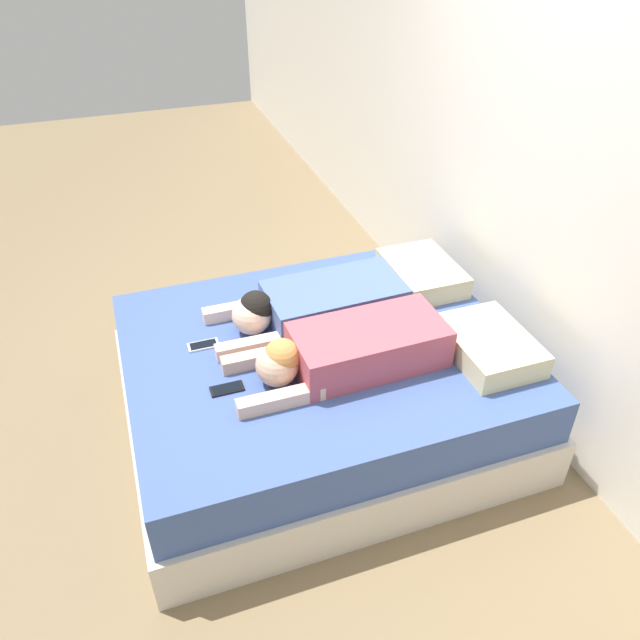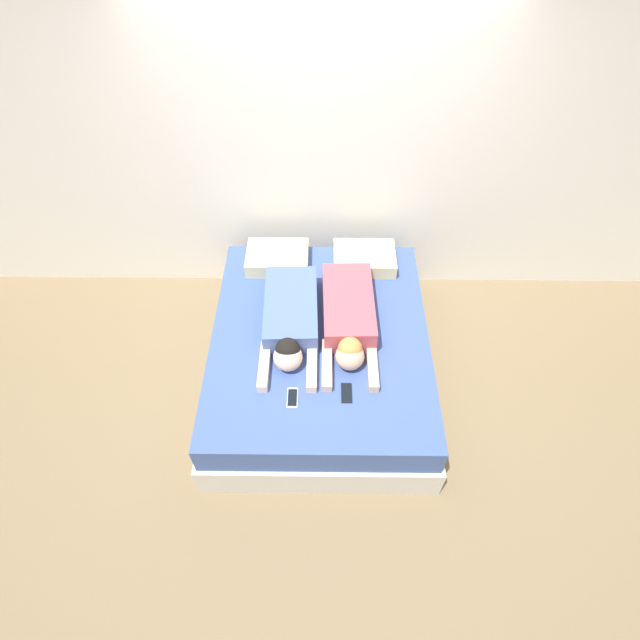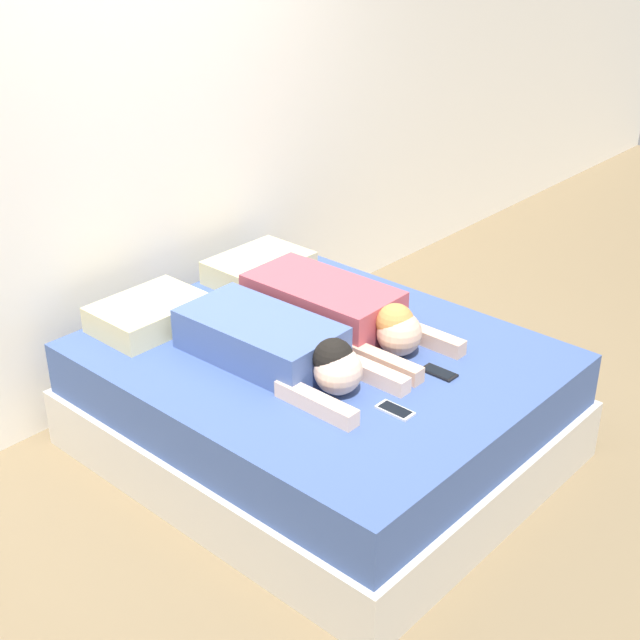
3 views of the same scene
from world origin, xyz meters
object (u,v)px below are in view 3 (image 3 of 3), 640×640
at_px(pillow_head_right, 259,268).
at_px(bed, 320,401).
at_px(person_left, 279,345).
at_px(cell_phone_right, 439,372).
at_px(person_right, 340,310).
at_px(cell_phone_left, 395,410).
at_px(pillow_head_left, 150,314).

bearing_deg(pillow_head_right, bed, -115.60).
distance_m(person_left, cell_phone_right, 0.70).
relative_size(bed, person_left, 1.90).
distance_m(bed, cell_phone_right, 0.62).
distance_m(person_left, person_right, 0.43).
bearing_deg(pillow_head_right, person_left, -129.25).
bearing_deg(cell_phone_left, bed, 72.40).
distance_m(pillow_head_left, person_left, 0.73).
xyz_separation_m(bed, pillow_head_left, (-0.36, 0.75, 0.34)).
relative_size(person_left, person_right, 0.99).
bearing_deg(cell_phone_right, pillow_head_right, 82.07).
bearing_deg(person_left, pillow_head_right, 50.75).
height_order(pillow_head_right, cell_phone_left, pillow_head_right).
bearing_deg(bed, cell_phone_right, -70.61).
distance_m(pillow_head_right, cell_phone_left, 1.43).
height_order(pillow_head_left, person_right, person_right).
distance_m(pillow_head_left, person_right, 0.90).
bearing_deg(person_right, cell_phone_right, -92.48).
xyz_separation_m(person_right, cell_phone_right, (-0.03, -0.59, -0.10)).
relative_size(person_left, cell_phone_right, 6.76).
xyz_separation_m(cell_phone_left, cell_phone_right, (0.36, 0.04, 0.00)).
bearing_deg(person_right, pillow_head_left, 129.65).
bearing_deg(bed, cell_phone_left, -107.60).
relative_size(pillow_head_right, cell_phone_left, 3.27).
xyz_separation_m(pillow_head_right, cell_phone_right, (-0.18, -1.28, -0.06)).
bearing_deg(cell_phone_left, pillow_head_right, 67.71).
xyz_separation_m(bed, person_left, (-0.22, 0.04, 0.37)).
xyz_separation_m(pillow_head_left, person_right, (0.57, -0.69, 0.04)).
xyz_separation_m(pillow_head_left, pillow_head_right, (0.72, 0.00, 0.00)).
bearing_deg(cell_phone_left, person_left, 93.72).
bearing_deg(pillow_head_right, pillow_head_left, 180.00).
bearing_deg(pillow_head_left, person_right, -50.35).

